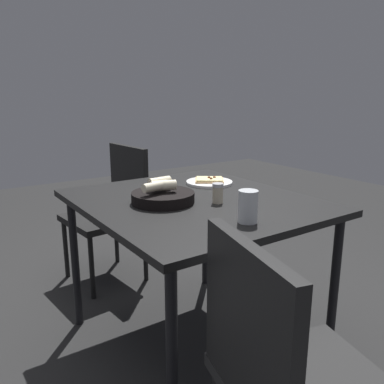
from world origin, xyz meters
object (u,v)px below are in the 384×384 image
Objects in this scene: dining_table at (194,212)px; chair_near at (114,205)px; chair_far at (285,374)px; pepper_shaker at (218,194)px; pizza_plate at (209,182)px; bread_basket at (163,196)px; beer_glass at (248,208)px.

chair_near is (0.91, 0.00, -0.18)m from dining_table.
pepper_shaker is at bearing -25.44° from chair_far.
bread_basket reaches higher than pizza_plate.
chair_near is at bearing 0.30° from dining_table.
pepper_shaker is at bearing -125.05° from bread_basket.
dining_table is 0.93m from chair_far.
pepper_shaker is 0.10× the size of chair_far.
dining_table is 0.33m from pizza_plate.
bread_basket is at bearing 114.83° from pizza_plate.
pizza_plate is 1.99× the size of beer_glass.
pepper_shaker is at bearing -14.78° from beer_glass.
bread_basket is 0.44m from beer_glass.
chair_near is (0.88, -0.15, -0.27)m from bread_basket.
chair_near is at bearing 2.98° from pepper_shaker.
beer_glass is (-0.60, 0.27, 0.05)m from pizza_plate.
pizza_plate is 0.79m from chair_near.
chair_near is 1.80m from chair_far.
bread_basket is at bearing -9.98° from chair_far.
bread_basket is at bearing 170.62° from chair_near.
pepper_shaker is at bearing -177.02° from chair_near.
chair_far is (-0.75, 0.36, -0.27)m from pepper_shaker.
dining_table is 1.24× the size of chair_near.
pizza_plate is 0.38m from pepper_shaker.
dining_table is 0.16m from pepper_shaker.
dining_table is at bearing -19.66° from chair_far.
dining_table is 0.93m from chair_near.
chair_far is (-0.86, 0.31, -0.17)m from dining_table.
pizza_plate is at bearing -24.17° from beer_glass.
bread_basket is (0.03, 0.15, 0.09)m from dining_table.
beer_glass is 1.33m from chair_near.
bread_basket is 2.26× the size of beer_glass.
dining_table is at bearing -100.62° from bread_basket.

